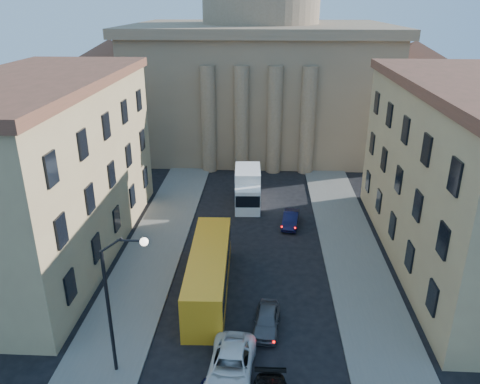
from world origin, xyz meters
name	(u,v)px	position (x,y,z in m)	size (l,w,h in m)	color
sidewalk_left	(142,276)	(-8.50, 18.00, 0.07)	(5.00, 60.00, 0.15)	#62605A
sidewalk_right	(362,282)	(8.50, 18.00, 0.07)	(5.00, 60.00, 0.15)	#62605A
church	(260,62)	(0.00, 55.47, 11.88)	(68.02, 28.76, 36.60)	#7A644B
building_left	(43,168)	(-17.00, 22.00, 7.42)	(11.60, 26.60, 14.70)	tan
building_right	(472,176)	(17.00, 22.00, 7.42)	(11.60, 26.60, 14.70)	tan
street_lamp	(117,295)	(-6.97, 8.00, 5.29)	(2.62, 0.44, 8.83)	black
car_left_mid	(231,366)	(-0.80, 7.90, 0.77)	(2.54, 5.52, 1.53)	silver
car_right_far	(267,320)	(1.24, 12.27, 0.68)	(1.61, 4.00, 1.36)	#4C4C51
car_right_distant	(291,219)	(3.50, 27.61, 0.66)	(1.40, 4.02, 1.32)	black
city_bus	(209,271)	(-2.99, 16.27, 1.77)	(3.06, 11.78, 3.30)	orange
box_truck	(248,188)	(-0.80, 32.63, 1.71)	(2.84, 6.68, 3.62)	white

